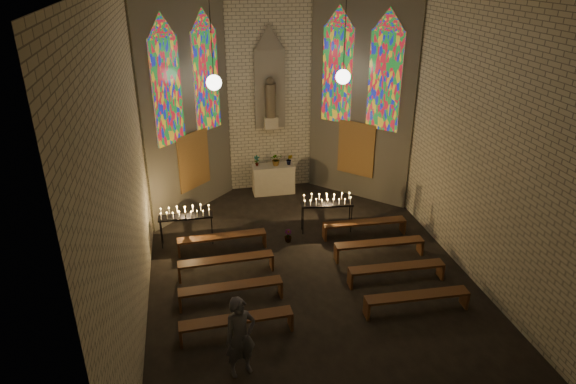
% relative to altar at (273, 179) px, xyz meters
% --- Properties ---
extents(floor, '(12.00, 12.00, 0.00)m').
position_rel_altar_xyz_m(floor, '(0.00, -5.45, -0.50)').
color(floor, black).
rests_on(floor, ground).
extents(room, '(8.22, 12.43, 7.00)m').
position_rel_altar_xyz_m(room, '(-0.00, -2.08, 3.22)').
color(room, beige).
rests_on(room, ground).
extents(altar, '(1.40, 0.60, 1.00)m').
position_rel_altar_xyz_m(altar, '(0.00, 0.00, 0.00)').
color(altar, beige).
rests_on(altar, ground).
extents(flower_vase_left, '(0.21, 0.16, 0.37)m').
position_rel_altar_xyz_m(flower_vase_left, '(-0.55, 0.08, 0.69)').
color(flower_vase_left, '#4C723F').
rests_on(flower_vase_left, altar).
extents(flower_vase_center, '(0.41, 0.36, 0.44)m').
position_rel_altar_xyz_m(flower_vase_center, '(0.11, -0.00, 0.72)').
color(flower_vase_center, '#4C723F').
rests_on(flower_vase_center, altar).
extents(flower_vase_right, '(0.25, 0.22, 0.38)m').
position_rel_altar_xyz_m(flower_vase_right, '(0.55, -0.04, 0.69)').
color(flower_vase_right, '#4C723F').
rests_on(flower_vase_right, altar).
extents(aisle_flower_pot, '(0.26, 0.26, 0.38)m').
position_rel_altar_xyz_m(aisle_flower_pot, '(-0.18, -3.41, -0.31)').
color(aisle_flower_pot, '#4C723F').
rests_on(aisle_flower_pot, ground).
extents(votive_stand_left, '(1.50, 0.39, 1.10)m').
position_rel_altar_xyz_m(votive_stand_left, '(-3.00, -2.95, 0.44)').
color(votive_stand_left, black).
rests_on(votive_stand_left, ground).
extents(votive_stand_right, '(1.56, 0.53, 1.12)m').
position_rel_altar_xyz_m(votive_stand_right, '(1.06, -3.01, 0.46)').
color(votive_stand_right, black).
rests_on(votive_stand_right, ground).
extents(pew_left_0, '(2.44, 0.42, 0.47)m').
position_rel_altar_xyz_m(pew_left_0, '(-2.06, -3.51, -0.12)').
color(pew_left_0, '#4E2C16').
rests_on(pew_left_0, ground).
extents(pew_right_0, '(2.44, 0.42, 0.47)m').
position_rel_altar_xyz_m(pew_right_0, '(2.06, -3.51, -0.12)').
color(pew_right_0, '#4E2C16').
rests_on(pew_right_0, ground).
extents(pew_left_1, '(2.44, 0.42, 0.47)m').
position_rel_altar_xyz_m(pew_left_1, '(-2.06, -4.71, -0.12)').
color(pew_left_1, '#4E2C16').
rests_on(pew_left_1, ground).
extents(pew_right_1, '(2.44, 0.42, 0.47)m').
position_rel_altar_xyz_m(pew_right_1, '(2.06, -4.71, -0.12)').
color(pew_right_1, '#4E2C16').
rests_on(pew_right_1, ground).
extents(pew_left_2, '(2.44, 0.42, 0.47)m').
position_rel_altar_xyz_m(pew_left_2, '(-2.06, -5.91, -0.12)').
color(pew_left_2, '#4E2C16').
rests_on(pew_left_2, ground).
extents(pew_right_2, '(2.44, 0.42, 0.47)m').
position_rel_altar_xyz_m(pew_right_2, '(2.06, -5.91, -0.12)').
color(pew_right_2, '#4E2C16').
rests_on(pew_right_2, ground).
extents(pew_left_3, '(2.44, 0.42, 0.47)m').
position_rel_altar_xyz_m(pew_left_3, '(-2.06, -7.11, -0.12)').
color(pew_left_3, '#4E2C16').
rests_on(pew_left_3, ground).
extents(pew_right_3, '(2.44, 0.42, 0.47)m').
position_rel_altar_xyz_m(pew_right_3, '(2.06, -7.11, -0.12)').
color(pew_right_3, '#4E2C16').
rests_on(pew_right_3, ground).
extents(visitor, '(0.73, 0.58, 1.73)m').
position_rel_altar_xyz_m(visitor, '(-2.09, -8.19, 0.37)').
color(visitor, '#474951').
rests_on(visitor, ground).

